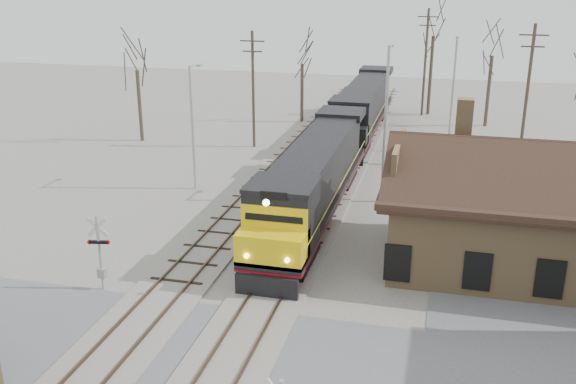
# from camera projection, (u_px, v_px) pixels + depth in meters

# --- Properties ---
(ground) EXTENTS (140.00, 140.00, 0.00)m
(ground) POSITION_uv_depth(u_px,v_px,m) (225.00, 371.00, 23.42)
(ground) COLOR gray
(ground) RESTS_ON ground
(road) EXTENTS (60.00, 9.00, 0.03)m
(road) POSITION_uv_depth(u_px,v_px,m) (225.00, 371.00, 23.41)
(road) COLOR #5B5B5F
(road) RESTS_ON ground
(track_main) EXTENTS (3.40, 90.00, 0.24)m
(track_main) POSITION_uv_depth(u_px,v_px,m) (311.00, 221.00, 37.14)
(track_main) COLOR gray
(track_main) RESTS_ON ground
(track_siding) EXTENTS (3.40, 90.00, 0.24)m
(track_siding) POSITION_uv_depth(u_px,v_px,m) (237.00, 215.00, 38.17)
(track_siding) COLOR gray
(track_siding) RESTS_ON ground
(depot) EXTENTS (15.20, 9.31, 7.90)m
(depot) POSITION_uv_depth(u_px,v_px,m) (542.00, 221.00, 30.87)
(depot) COLOR #95774D
(depot) RESTS_ON ground
(locomotive_lead) EXTENTS (3.10, 20.76, 4.61)m
(locomotive_lead) POSITION_uv_depth(u_px,v_px,m) (313.00, 181.00, 36.69)
(locomotive_lead) COLOR black
(locomotive_lead) RESTS_ON ground
(locomotive_trailing) EXTENTS (3.10, 20.76, 4.36)m
(locomotive_trailing) POSITION_uv_depth(u_px,v_px,m) (363.00, 108.00, 55.96)
(locomotive_trailing) COLOR black
(locomotive_trailing) RESTS_ON ground
(crossbuck_far) EXTENTS (1.02, 0.31, 3.60)m
(crossbuck_far) POSITION_uv_depth(u_px,v_px,m) (100.00, 255.00, 28.86)
(crossbuck_far) COLOR #A5A8AD
(crossbuck_far) RESTS_ON ground
(streetlight_a) EXTENTS (0.25, 2.04, 8.16)m
(streetlight_a) POSITION_uv_depth(u_px,v_px,m) (193.00, 121.00, 41.57)
(streetlight_a) COLOR #A5A8AD
(streetlight_a) RESTS_ON ground
(streetlight_b) EXTENTS (0.25, 2.04, 9.69)m
(streetlight_b) POSITION_uv_depth(u_px,v_px,m) (386.00, 117.00, 38.89)
(streetlight_b) COLOR #A5A8AD
(streetlight_b) RESTS_ON ground
(streetlight_c) EXTENTS (0.25, 2.04, 9.06)m
(streetlight_c) POSITION_uv_depth(u_px,v_px,m) (453.00, 89.00, 50.07)
(streetlight_c) COLOR #A5A8AD
(streetlight_c) RESTS_ON ground
(utility_pole_a) EXTENTS (2.00, 0.24, 9.37)m
(utility_pole_a) POSITION_uv_depth(u_px,v_px,m) (253.00, 88.00, 51.49)
(utility_pole_a) COLOR #382D23
(utility_pole_a) RESTS_ON ground
(utility_pole_b) EXTENTS (2.00, 0.24, 10.40)m
(utility_pole_b) POSITION_uv_depth(u_px,v_px,m) (425.00, 61.00, 62.73)
(utility_pole_b) COLOR #382D23
(utility_pole_b) RESTS_ON ground
(utility_pole_c) EXTENTS (2.00, 0.24, 10.32)m
(utility_pole_c) POSITION_uv_depth(u_px,v_px,m) (527.00, 94.00, 46.36)
(utility_pole_c) COLOR #382D23
(utility_pole_c) RESTS_ON ground
(tree_a) EXTENTS (4.00, 4.00, 9.79)m
(tree_a) POSITION_uv_depth(u_px,v_px,m) (136.00, 58.00, 52.74)
(tree_a) COLOR #382D23
(tree_a) RESTS_ON ground
(tree_b) EXTENTS (3.69, 3.69, 9.04)m
(tree_b) POSITION_uv_depth(u_px,v_px,m) (302.00, 54.00, 59.64)
(tree_b) COLOR #382D23
(tree_b) RESTS_ON ground
(tree_c) EXTENTS (5.17, 5.17, 12.67)m
(tree_c) POSITION_uv_depth(u_px,v_px,m) (434.00, 22.00, 62.12)
(tree_c) COLOR #382D23
(tree_c) RESTS_ON ground
(tree_d) EXTENTS (4.34, 4.34, 10.62)m
(tree_d) POSITION_uv_depth(u_px,v_px,m) (493.00, 44.00, 57.66)
(tree_d) COLOR #382D23
(tree_d) RESTS_ON ground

